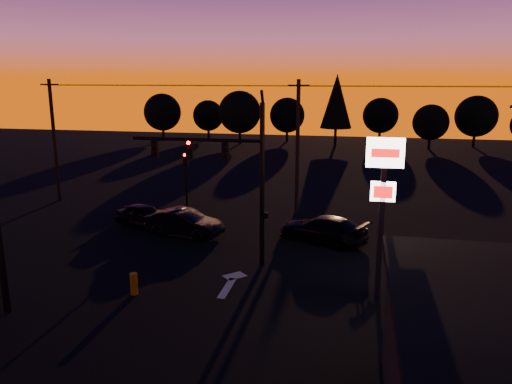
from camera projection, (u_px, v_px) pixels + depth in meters
ground at (210, 297)px, 21.30m from camera, size 120.00×120.00×0.00m
lane_arrow at (231, 282)px, 22.80m from camera, size 1.20×3.10×0.01m
traffic_signal_mast at (230, 167)px, 24.01m from camera, size 6.79×0.52×8.58m
secondary_signal at (186, 175)px, 32.58m from camera, size 0.30×0.31×4.35m
pylon_sign at (383, 184)px, 20.26m from camera, size 1.50×0.28×6.80m
utility_pole_0 at (54, 140)px, 36.72m from camera, size 1.40×0.26×9.00m
utility_pole_1 at (297, 147)px, 33.23m from camera, size 1.40×0.26×9.00m
power_wires at (299, 86)px, 32.33m from camera, size 36.00×1.22×0.07m
bollard at (134, 284)px, 21.42m from camera, size 0.32×0.32×0.97m
tree_0 at (162, 112)px, 72.36m from camera, size 5.36×5.36×6.74m
tree_1 at (208, 116)px, 74.20m from camera, size 4.54×4.54×5.71m
tree_2 at (240, 112)px, 68.06m from camera, size 5.77×5.78×7.26m
tree_3 at (287, 115)px, 70.86m from camera, size 4.95×4.95×6.22m
tree_4 at (337, 101)px, 66.14m from camera, size 4.18×4.18×9.50m
tree_5 at (381, 116)px, 70.25m from camera, size 4.95×4.95×6.22m
tree_6 at (431, 122)px, 63.43m from camera, size 4.54×4.54×5.71m
tree_7 at (476, 116)px, 64.99m from camera, size 5.36×5.36×6.74m
car_left at (145, 215)px, 31.20m from camera, size 4.34×2.80×1.37m
car_mid at (184, 222)px, 29.40m from camera, size 4.89×2.57×1.53m
car_right at (323, 229)px, 28.21m from camera, size 5.58×4.07×1.50m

